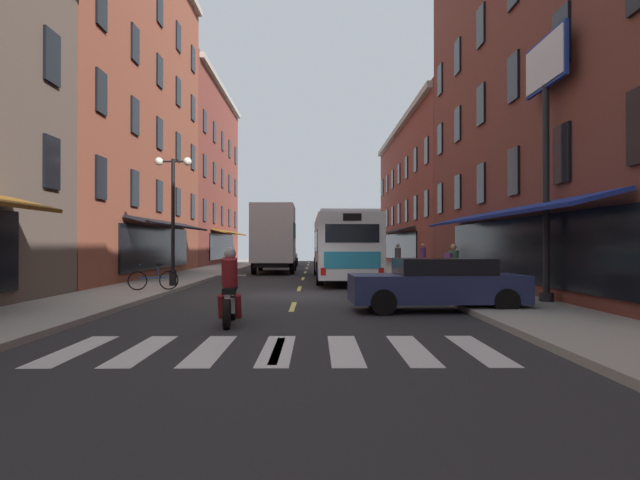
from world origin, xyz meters
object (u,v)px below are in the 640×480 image
Objects in this scene: box_truck at (275,239)px; pedestrian_far at (398,257)px; sedan_near at (438,284)px; sedan_mid at (285,257)px; billboard_sign at (546,102)px; pedestrian_mid at (423,257)px; street_lamp_twin at (173,214)px; motorcycle_rider at (230,292)px; bicycle_near at (153,280)px; pedestrian_near at (453,265)px; transit_bus at (342,246)px.

box_truck is 4.66× the size of pedestrian_far.
sedan_mid is (-5.58, 31.01, 0.03)m from sedan_near.
billboard_sign reaches higher than pedestrian_mid.
pedestrian_mid is at bearing 43.13° from street_lamp_twin.
box_truck is 7.52m from pedestrian_far.
motorcycle_rider is 1.26× the size of pedestrian_mid.
bicycle_near is 3.24m from street_lamp_twin.
box_truck reaches higher than bicycle_near.
box_truck is at bearing 105.70° from sedan_near.
sedan_near is 18.58m from pedestrian_mid.
sedan_mid is at bearing 82.88° from bicycle_near.
street_lamp_twin is at bearing -97.44° from sedan_mid.
box_truck is at bearing 77.93° from bicycle_near.
sedan_near is at bearing -48.13° from pedestrian_near.
transit_bus is 10.53m from bicycle_near.
box_truck reaches higher than motorcycle_rider.
transit_bus is 7.99m from box_truck.
pedestrian_mid is at bearing 68.77° from motorcycle_rider.
sedan_near is at bearing -30.38° from bicycle_near.
billboard_sign is 6.06m from sedan_near.
box_truck is at bearing -139.78° from pedestrian_far.
street_lamp_twin is (-8.67, 7.34, 2.19)m from sedan_near.
sedan_near is 2.69× the size of bicycle_near.
bicycle_near is (-8.81, 5.17, -0.20)m from sedan_near.
pedestrian_near is (7.30, -14.77, -1.06)m from box_truck.
pedestrian_near is at bearing -11.36° from street_lamp_twin.
street_lamp_twin is at bearing 152.27° from billboard_sign.
billboard_sign is at bearing -18.73° from bicycle_near.
billboard_sign is 0.97× the size of box_truck.
street_lamp_twin is (-11.72, -10.98, 1.91)m from pedestrian_mid.
sedan_mid is at bearing 82.56° from street_lamp_twin.
bicycle_near is 10.49m from pedestrian_near.
billboard_sign reaches higher than sedan_near.
bicycle_near is 1.03× the size of pedestrian_mid.
pedestrian_near is 12.97m from pedestrian_far.
billboard_sign is at bearing -67.78° from pedestrian_mid.
pedestrian_far is 0.33× the size of street_lamp_twin.
billboard_sign reaches higher than transit_bus.
transit_bus reaches higher than pedestrian_mid.
bicycle_near is 1.03× the size of pedestrian_far.
billboard_sign is 3.56× the size of motorcycle_rider.
street_lamp_twin is at bearing -131.95° from pedestrian_near.
billboard_sign reaches higher than bicycle_near.
motorcycle_rider is at bearing -71.52° from pedestrian_near.
pedestrian_mid is at bearing 90.68° from billboard_sign.
transit_bus is 2.49× the size of street_lamp_twin.
pedestrian_mid is (3.05, 18.32, 0.27)m from sedan_near.
motorcycle_rider is (-8.27, -3.51, -5.00)m from billboard_sign.
billboard_sign is 0.60× the size of transit_bus.
sedan_mid is 26.75m from pedestrian_near.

